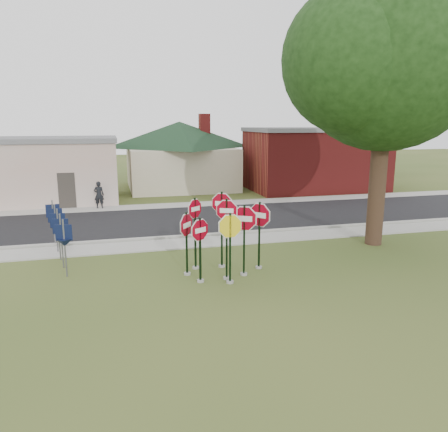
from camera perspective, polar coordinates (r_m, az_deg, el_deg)
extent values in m
plane|color=#364B1C|center=(13.99, 0.38, -9.54)|extent=(120.00, 120.00, 0.00)
cube|color=gray|center=(19.07, -3.88, -3.50)|extent=(60.00, 1.60, 0.06)
cube|color=black|center=(23.37, -5.93, -0.61)|extent=(60.00, 7.00, 0.04)
cube|color=gray|center=(27.54, -7.29, 1.33)|extent=(60.00, 1.60, 0.06)
cube|color=gray|center=(20.01, -4.41, -2.63)|extent=(60.00, 0.20, 0.14)
cylinder|color=gray|center=(14.82, 0.35, -8.09)|extent=(0.24, 0.24, 0.08)
cube|color=black|center=(14.41, 0.36, -3.10)|extent=(0.08, 0.07, 2.75)
cylinder|color=white|center=(14.19, 0.36, 0.72)|extent=(0.90, 0.41, 0.98)
cylinder|color=maroon|center=(14.19, 0.36, 0.72)|extent=(0.84, 0.38, 0.91)
cube|color=white|center=(14.19, 0.36, 0.72)|extent=(0.42, 0.19, 0.16)
cylinder|color=gray|center=(14.48, 0.78, -8.59)|extent=(0.24, 0.24, 0.08)
cube|color=black|center=(14.12, 0.80, -4.28)|extent=(0.06, 0.05, 2.35)
cylinder|color=white|center=(13.93, 0.81, -1.35)|extent=(1.08, 0.04, 1.08)
cylinder|color=gold|center=(13.93, 0.81, -1.35)|extent=(1.00, 0.04, 1.00)
cylinder|color=gray|center=(14.59, -3.09, -8.44)|extent=(0.24, 0.24, 0.08)
cube|color=black|center=(14.26, -3.14, -4.50)|extent=(0.08, 0.07, 2.17)
cylinder|color=white|center=(14.08, -3.17, -1.84)|extent=(0.86, 0.54, 1.00)
cylinder|color=maroon|center=(14.08, -3.17, -1.84)|extent=(0.80, 0.50, 0.93)
cube|color=white|center=(14.08, -3.17, -1.84)|extent=(0.40, 0.25, 0.16)
cylinder|color=gray|center=(15.21, 2.60, -7.57)|extent=(0.24, 0.24, 0.08)
cube|color=black|center=(14.85, 2.64, -3.23)|extent=(0.08, 0.07, 2.47)
cylinder|color=white|center=(14.66, 2.67, -0.34)|extent=(1.04, 0.57, 1.18)
cylinder|color=maroon|center=(14.66, 2.67, -0.34)|extent=(0.97, 0.53, 1.09)
cube|color=white|center=(14.66, 2.67, -0.34)|extent=(0.48, 0.27, 0.19)
cylinder|color=gray|center=(16.00, -0.28, -6.53)|extent=(0.24, 0.24, 0.08)
cube|color=black|center=(15.62, -0.28, -1.85)|extent=(0.08, 0.07, 2.78)
cylinder|color=white|center=(15.42, -0.28, 1.65)|extent=(0.90, 0.55, 1.04)
cylinder|color=maroon|center=(15.42, -0.28, 1.65)|extent=(0.84, 0.51, 0.96)
cube|color=white|center=(15.42, -0.28, 1.65)|extent=(0.42, 0.26, 0.17)
cylinder|color=gray|center=(15.87, -3.72, -6.73)|extent=(0.24, 0.24, 0.08)
cube|color=black|center=(15.51, -3.78, -2.33)|extent=(0.08, 0.08, 2.59)
cylinder|color=white|center=(15.30, -3.83, 0.95)|extent=(0.75, 0.63, 0.97)
cylinder|color=maroon|center=(15.30, -3.83, 0.95)|extent=(0.70, 0.59, 0.89)
cube|color=white|center=(15.30, -3.83, 0.95)|extent=(0.35, 0.29, 0.15)
cylinder|color=gray|center=(15.91, 4.56, -6.68)|extent=(0.24, 0.24, 0.08)
cube|color=black|center=(15.57, 4.63, -2.58)|extent=(0.08, 0.08, 2.44)
cylinder|color=white|center=(15.40, 4.68, 0.13)|extent=(0.76, 0.92, 1.18)
cylinder|color=maroon|center=(15.40, 4.68, 0.13)|extent=(0.70, 0.86, 1.09)
cube|color=white|center=(15.40, 4.68, 0.13)|extent=(0.35, 0.43, 0.19)
cylinder|color=gray|center=(15.28, -4.83, -7.51)|extent=(0.24, 0.24, 0.08)
cube|color=black|center=(14.95, -4.90, -3.66)|extent=(0.08, 0.08, 2.21)
cylinder|color=white|center=(14.78, -4.95, -1.17)|extent=(0.70, 0.86, 1.09)
cylinder|color=maroon|center=(14.78, -4.95, -1.17)|extent=(0.65, 0.80, 1.01)
cube|color=white|center=(14.78, -4.95, -1.17)|extent=(0.32, 0.40, 0.17)
cube|color=#59595E|center=(15.71, -20.06, -4.00)|extent=(0.05, 0.05, 2.00)
cube|color=black|center=(15.57, -20.21, -2.05)|extent=(0.55, 0.13, 0.55)
cone|color=black|center=(15.66, -20.11, -3.29)|extent=(0.65, 0.65, 0.25)
cube|color=#59595E|center=(16.69, -20.44, -3.09)|extent=(0.05, 0.05, 2.00)
cube|color=black|center=(16.56, -20.58, -1.26)|extent=(0.55, 0.09, 0.55)
cone|color=black|center=(16.64, -20.49, -2.43)|extent=(0.62, 0.62, 0.25)
cube|color=#59595E|center=(17.68, -20.77, -2.29)|extent=(0.05, 0.05, 2.00)
cube|color=black|center=(17.55, -20.91, -0.55)|extent=(0.55, 0.05, 0.55)
cone|color=black|center=(17.63, -20.82, -1.66)|extent=(0.58, 0.58, 0.25)
cube|color=#59595E|center=(18.66, -21.07, -1.57)|extent=(0.05, 0.05, 2.00)
cube|color=black|center=(18.55, -21.20, 0.08)|extent=(0.55, 0.05, 0.55)
cone|color=black|center=(18.62, -21.12, -0.97)|extent=(0.58, 0.58, 0.25)
cube|color=#59595E|center=(19.66, -21.34, -0.93)|extent=(0.05, 0.05, 2.00)
cube|color=black|center=(19.55, -21.46, 0.64)|extent=(0.55, 0.09, 0.55)
cone|color=black|center=(19.62, -21.38, -0.36)|extent=(0.62, 0.62, 0.25)
cube|color=beige|center=(31.23, -24.98, 5.23)|extent=(12.00, 6.00, 4.00)
cube|color=slate|center=(31.09, -25.32, 8.98)|extent=(12.20, 6.20, 0.30)
cube|color=#332D28|center=(28.00, -19.83, 3.10)|extent=(1.00, 0.10, 2.20)
cube|color=#C2B39A|center=(35.14, -5.73, 6.30)|extent=(8.00, 8.00, 3.20)
pyramid|color=black|center=(34.96, -5.86, 12.18)|extent=(11.60, 11.60, 2.00)
cube|color=maroon|center=(35.32, -2.58, 11.91)|extent=(0.80, 0.80, 1.60)
cube|color=maroon|center=(34.76, 11.83, 7.12)|extent=(10.00, 6.00, 4.50)
cube|color=slate|center=(34.64, 12.00, 10.99)|extent=(10.20, 6.20, 0.30)
cube|color=white|center=(31.22, 10.93, 7.25)|extent=(2.00, 0.08, 0.90)
cylinder|color=#2E1F14|center=(19.49, 19.48, 5.15)|extent=(0.70, 0.70, 6.05)
sphere|color=black|center=(19.54, 20.52, 19.09)|extent=(7.60, 7.60, 7.60)
cylinder|color=#2E1F14|center=(46.25, 18.93, 7.62)|extent=(0.50, 0.50, 4.00)
sphere|color=black|center=(46.14, 19.24, 12.07)|extent=(5.60, 5.60, 5.60)
imported|color=black|center=(27.35, -16.01, 2.68)|extent=(0.65, 0.48, 1.64)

